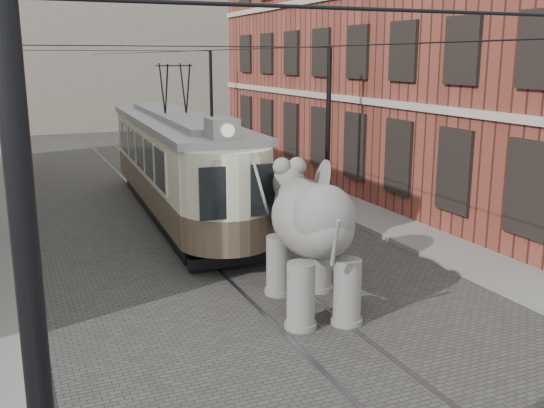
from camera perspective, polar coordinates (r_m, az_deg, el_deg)
name	(u,v)px	position (r m, az deg, el deg)	size (l,w,h in m)	color
ground	(257,279)	(16.30, -1.35, -6.86)	(120.00, 120.00, 0.00)	#403D3B
tram_rails	(257,279)	(16.29, -1.35, -6.82)	(1.54, 80.00, 0.02)	slate
sidewalk_right	(446,249)	(19.20, 15.57, -3.99)	(2.00, 60.00, 0.15)	slate
brick_building	(415,48)	(28.58, 12.93, 13.71)	(8.00, 26.00, 12.00)	brown
distant_block	(73,40)	(54.54, -17.68, 14.10)	(28.00, 10.00, 14.00)	gray
catenary	(193,141)	(20.15, -7.23, 5.72)	(11.00, 30.20, 6.00)	black
tram	(177,141)	(22.71, -8.68, 5.71)	(2.79, 13.54, 5.37)	beige
elephant	(311,240)	(14.04, 3.62, -3.33)	(2.88, 5.23, 3.20)	#65635E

